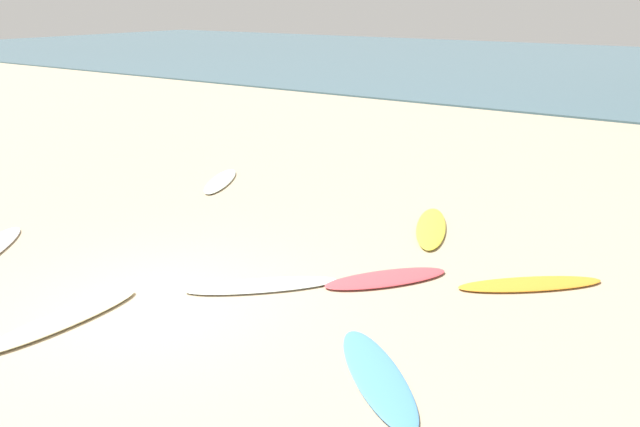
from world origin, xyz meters
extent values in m
plane|color=tan|center=(0.00, 0.00, 0.00)|extent=(120.00, 120.00, 0.00)
cube|color=#426675|center=(0.00, 39.01, 0.04)|extent=(120.00, 40.00, 0.08)
ellipsoid|color=yellow|center=(1.98, 5.12, 0.04)|extent=(1.42, 2.41, 0.09)
ellipsoid|color=#D9474F|center=(2.37, 2.60, 0.04)|extent=(1.72, 1.98, 0.07)
ellipsoid|color=#F1ECBC|center=(-0.64, -1.10, 0.04)|extent=(0.67, 2.39, 0.09)
ellipsoid|color=white|center=(0.92, 1.31, 0.03)|extent=(2.02, 2.00, 0.07)
ellipsoid|color=silver|center=(-3.60, 5.31, 0.04)|extent=(1.47, 2.19, 0.07)
ellipsoid|color=#4D92D2|center=(3.59, 0.14, 0.03)|extent=(1.99, 1.90, 0.06)
ellipsoid|color=orange|center=(4.31, 3.66, 0.03)|extent=(2.07, 1.90, 0.07)
camera|label=1|loc=(6.62, -5.53, 4.21)|focal=35.68mm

